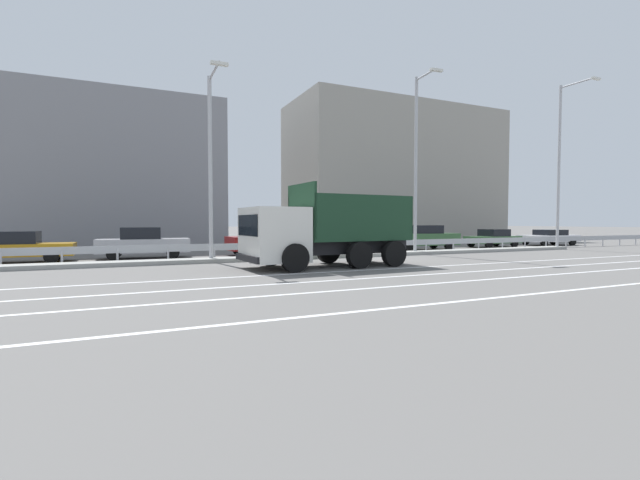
{
  "coord_description": "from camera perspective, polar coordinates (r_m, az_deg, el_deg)",
  "views": [
    {
      "loc": [
        -11.09,
        -17.13,
        1.8
      ],
      "look_at": [
        -3.07,
        0.36,
        0.99
      ],
      "focal_mm": 24.0,
      "sensor_mm": 36.0,
      "label": 1
    }
  ],
  "objects": [
    {
      "name": "street_lamp_3",
      "position": [
        32.59,
        29.5,
        9.32
      ],
      "size": [
        0.7,
        2.47,
        10.75
      ],
      "color": "#ADADB2",
      "rests_on": "ground_plane"
    },
    {
      "name": "median_island",
      "position": [
        22.4,
        5.13,
        -1.99
      ],
      "size": [
        31.06,
        1.1,
        0.18
      ],
      "primitive_type": "cube",
      "color": "gray",
      "rests_on": "ground_plane"
    },
    {
      "name": "lane_strip_2",
      "position": [
        12.58,
        12.55,
        -5.86
      ],
      "size": [
        56.47,
        0.16,
        0.01
      ],
      "primitive_type": "cube",
      "color": "silver",
      "rests_on": "ground_plane"
    },
    {
      "name": "background_building_0",
      "position": [
        37.29,
        -26.31,
        7.39
      ],
      "size": [
        15.31,
        14.43,
        10.41
      ],
      "primitive_type": "cube",
      "color": "gray",
      "rests_on": "ground_plane"
    },
    {
      "name": "median_guardrail",
      "position": [
        23.22,
        3.94,
        -0.64
      ],
      "size": [
        56.47,
        0.09,
        0.78
      ],
      "color": "#9EA0A5",
      "rests_on": "ground_plane"
    },
    {
      "name": "ground_plane",
      "position": [
        20.48,
        8.27,
        -2.67
      ],
      "size": [
        320.0,
        320.0,
        0.0
      ],
      "primitive_type": "plane",
      "color": "#605E5B"
    },
    {
      "name": "lane_strip_3",
      "position": [
        10.73,
        20.7,
        -7.39
      ],
      "size": [
        56.47,
        0.16,
        0.01
      ],
      "primitive_type": "cube",
      "color": "silver",
      "rests_on": "ground_plane"
    },
    {
      "name": "parked_car_1",
      "position": [
        23.05,
        -35.39,
        -0.77
      ],
      "size": [
        4.41,
        1.81,
        1.4
      ],
      "rotation": [
        0.0,
        0.0,
        -1.58
      ],
      "color": "#B27A14",
      "rests_on": "ground_plane"
    },
    {
      "name": "parked_car_6",
      "position": [
        33.11,
        22.07,
        0.25
      ],
      "size": [
        4.02,
        1.87,
        1.29
      ],
      "rotation": [
        0.0,
        0.0,
        1.58
      ],
      "color": "#335B33",
      "rests_on": "ground_plane"
    },
    {
      "name": "median_road_sign",
      "position": [
        20.06,
        -9.9,
        0.66
      ],
      "size": [
        0.76,
        0.16,
        2.26
      ],
      "color": "white",
      "rests_on": "ground_plane"
    },
    {
      "name": "dump_truck",
      "position": [
        16.92,
        -1.42,
        0.46
      ],
      "size": [
        6.99,
        3.09,
        3.3
      ],
      "rotation": [
        0.0,
        0.0,
        1.62
      ],
      "color": "silver",
      "rests_on": "ground_plane"
    },
    {
      "name": "lane_strip_0",
      "position": [
        15.82,
        4.02,
        -4.13
      ],
      "size": [
        56.47,
        0.16,
        0.01
      ],
      "primitive_type": "cube",
      "color": "silver",
      "rests_on": "ground_plane"
    },
    {
      "name": "parked_car_5",
      "position": [
        28.71,
        13.49,
        0.33
      ],
      "size": [
        4.94,
        2.05,
        1.6
      ],
      "rotation": [
        0.0,
        0.0,
        1.51
      ],
      "color": "#335B33",
      "rests_on": "ground_plane"
    },
    {
      "name": "parked_car_3",
      "position": [
        23.51,
        -7.33,
        -0.14
      ],
      "size": [
        4.07,
        2.17,
        1.52
      ],
      "rotation": [
        0.0,
        0.0,
        1.64
      ],
      "color": "maroon",
      "rests_on": "ground_plane"
    },
    {
      "name": "street_lamp_2",
      "position": [
        24.7,
        12.83,
        10.68
      ],
      "size": [
        0.71,
        2.07,
        9.82
      ],
      "color": "#ADADB2",
      "rests_on": "ground_plane"
    },
    {
      "name": "street_lamp_1",
      "position": [
        19.88,
        -14.33,
        10.59
      ],
      "size": [
        0.7,
        2.53,
        8.29
      ],
      "color": "#ADADB2",
      "rests_on": "ground_plane"
    },
    {
      "name": "parked_car_7",
      "position": [
        37.87,
        28.24,
        0.35
      ],
      "size": [
        4.76,
        2.24,
        1.22
      ],
      "rotation": [
        0.0,
        0.0,
        1.49
      ],
      "color": "silver",
      "rests_on": "ground_plane"
    },
    {
      "name": "lane_strip_1",
      "position": [
        14.05,
        8.09,
        -4.97
      ],
      "size": [
        56.47,
        0.16,
        0.01
      ],
      "primitive_type": "cube",
      "color": "silver",
      "rests_on": "ground_plane"
    },
    {
      "name": "parked_car_2",
      "position": [
        22.95,
        -22.5,
        -0.37
      ],
      "size": [
        4.37,
        1.97,
        1.54
      ],
      "rotation": [
        0.0,
        0.0,
        -1.62
      ],
      "color": "#A3A3A8",
      "rests_on": "ground_plane"
    },
    {
      "name": "background_building_1",
      "position": [
        45.0,
        10.04,
        8.52
      ],
      "size": [
        21.55,
        9.31,
        13.27
      ],
      "primitive_type": "cube",
      "color": "gray",
      "rests_on": "ground_plane"
    },
    {
      "name": "parked_car_4",
      "position": [
        25.61,
        3.03,
        -0.08
      ],
      "size": [
        4.5,
        1.95,
        1.36
      ],
      "rotation": [
        0.0,
        0.0,
        1.59
      ],
      "color": "silver",
      "rests_on": "ground_plane"
    }
  ]
}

